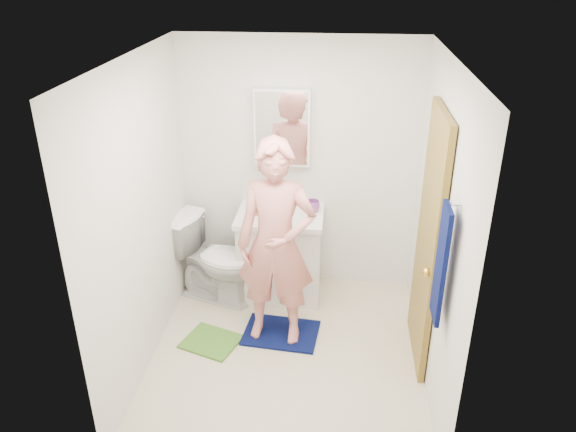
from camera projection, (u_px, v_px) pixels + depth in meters
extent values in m
cube|color=beige|center=(287.00, 354.00, 4.67)|extent=(2.20, 2.40, 0.02)
cube|color=white|center=(287.00, 57.00, 3.62)|extent=(2.20, 2.40, 0.02)
cube|color=silver|center=(299.00, 167.00, 5.23)|extent=(2.20, 0.02, 2.40)
cube|color=silver|center=(265.00, 323.00, 3.06)|extent=(2.20, 0.02, 2.40)
cube|color=silver|center=(141.00, 218.00, 4.24)|extent=(0.02, 2.40, 2.40)
cube|color=silver|center=(440.00, 231.00, 4.05)|extent=(0.02, 2.40, 2.40)
cube|color=white|center=(280.00, 256.00, 5.32)|extent=(0.75, 0.55, 0.80)
cube|color=white|center=(280.00, 216.00, 5.14)|extent=(0.79, 0.59, 0.05)
cylinder|color=white|center=(280.00, 215.00, 5.13)|extent=(0.40, 0.40, 0.03)
cylinder|color=silver|center=(282.00, 200.00, 5.26)|extent=(0.03, 0.03, 0.12)
cube|color=white|center=(282.00, 127.00, 5.00)|extent=(0.50, 0.12, 0.70)
cube|color=white|center=(282.00, 129.00, 4.95)|extent=(0.46, 0.01, 0.66)
cube|color=olive|center=(428.00, 242.00, 4.26)|extent=(0.05, 0.80, 2.05)
sphere|color=gold|center=(427.00, 272.00, 4.01)|extent=(0.07, 0.07, 0.07)
cube|color=#070F43|center=(441.00, 265.00, 3.52)|extent=(0.03, 0.24, 0.80)
cylinder|color=silver|center=(456.00, 204.00, 3.34)|extent=(0.06, 0.02, 0.02)
imported|color=white|center=(216.00, 259.00, 5.25)|extent=(0.91, 0.69, 0.83)
cube|color=#070F43|center=(281.00, 333.00, 4.89)|extent=(0.68, 0.51, 0.02)
cube|color=#4C832B|center=(211.00, 341.00, 4.79)|extent=(0.55, 0.51, 0.02)
imported|color=#B77355|center=(259.00, 204.00, 5.07)|extent=(0.11, 0.11, 0.20)
imported|color=#8C4597|center=(313.00, 206.00, 5.15)|extent=(0.17, 0.17, 0.10)
imported|color=#D78079|center=(276.00, 245.00, 4.48)|extent=(0.67, 0.47, 1.76)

